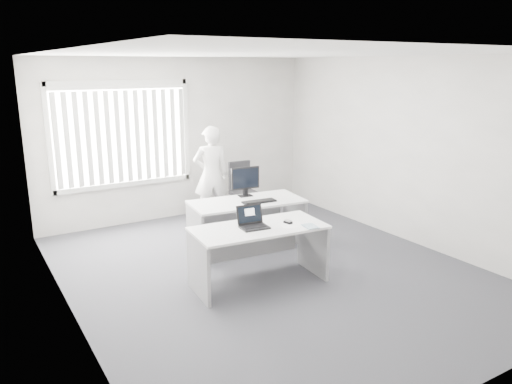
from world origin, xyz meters
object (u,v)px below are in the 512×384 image
desk_far (247,214)px  office_chair (243,199)px  desk_near (259,243)px  person (211,175)px  laptop (254,218)px  monitor (245,182)px

desk_far → office_chair: bearing=68.6°
desk_near → person: (0.64, 2.59, 0.30)m
desk_near → laptop: laptop is taller
laptop → desk_near: bearing=23.4°
office_chair → laptop: size_ratio=2.95×
desk_far → desk_near: bearing=-106.8°
desk_near → monitor: (0.59, 1.35, 0.43)m
desk_far → office_chair: (0.79, 1.49, -0.23)m
person → monitor: person is taller
desk_near → person: 2.69m
desk_near → person: person is taller
desk_far → monitor: size_ratio=3.86×
office_chair → monitor: size_ratio=2.22×
person → monitor: 1.25m
desk_near → office_chair: office_chair is taller
desk_near → desk_far: desk_far is taller
desk_near → laptop: 0.35m
person → desk_far: bearing=97.5°
office_chair → person: size_ratio=0.59×
person → laptop: (-0.71, -2.62, 0.04)m
person → laptop: size_ratio=5.01×
desk_far → office_chair: 1.71m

